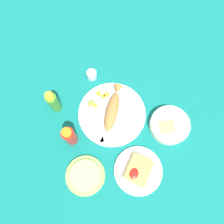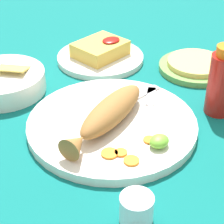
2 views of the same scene
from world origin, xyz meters
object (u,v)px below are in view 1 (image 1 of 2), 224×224
at_px(fork_near, 109,130).
at_px(guacamole_bowl, 170,125).
at_px(tortilla_plate, 85,176).
at_px(hot_sauce_bottle_red, 70,136).
at_px(salt_cup, 92,75).
at_px(hot_sauce_bottle_green, 53,102).
at_px(fork_far, 99,126).
at_px(main_plate, 112,114).
at_px(side_plate_fries, 138,171).
at_px(fried_fish, 113,109).

relative_size(fork_near, guacamole_bowl, 0.99).
relative_size(fork_near, tortilla_plate, 1.03).
distance_m(hot_sauce_bottle_red, salt_cup, 0.35).
bearing_deg(hot_sauce_bottle_green, guacamole_bowl, 105.02).
relative_size(fork_far, guacamole_bowl, 0.86).
bearing_deg(fork_far, guacamole_bowl, 81.03).
bearing_deg(salt_cup, hot_sauce_bottle_red, 10.97).
xyz_separation_m(hot_sauce_bottle_red, tortilla_plate, (0.12, 0.14, -0.06)).
height_order(main_plate, side_plate_fries, main_plate).
bearing_deg(salt_cup, fork_near, 42.56).
relative_size(main_plate, salt_cup, 6.49).
xyz_separation_m(fork_near, hot_sauce_bottle_red, (0.11, -0.14, 0.05)).
bearing_deg(guacamole_bowl, salt_cup, -100.14).
height_order(salt_cup, side_plate_fries, salt_cup).
height_order(fried_fish, hot_sauce_bottle_red, hot_sauce_bottle_red).
distance_m(fork_far, hot_sauce_bottle_red, 0.15).
relative_size(salt_cup, guacamole_bowl, 0.27).
distance_m(fork_near, side_plate_fries, 0.23).
relative_size(main_plate, guacamole_bowl, 1.77).
height_order(fork_near, salt_cup, salt_cup).
distance_m(hot_sauce_bottle_red, tortilla_plate, 0.19).
distance_m(fork_far, guacamole_bowl, 0.34).
xyz_separation_m(fork_far, hot_sauce_bottle_red, (0.11, -0.09, 0.05)).
distance_m(fork_near, hot_sauce_bottle_red, 0.19).
relative_size(main_plate, tortilla_plate, 1.84).
height_order(main_plate, hot_sauce_bottle_green, hot_sauce_bottle_green).
distance_m(fork_far, side_plate_fries, 0.28).
bearing_deg(fried_fish, fork_far, -26.26).
relative_size(fork_near, fork_far, 1.16).
height_order(fork_far, side_plate_fries, fork_far).
bearing_deg(hot_sauce_bottle_red, fork_far, 140.57).
distance_m(main_plate, fried_fish, 0.04).
bearing_deg(tortilla_plate, guacamole_bowl, 145.64).
relative_size(hot_sauce_bottle_green, side_plate_fries, 0.70).
bearing_deg(fork_near, tortilla_plate, 4.05).
xyz_separation_m(main_plate, fork_far, (0.08, -0.03, 0.01)).
relative_size(hot_sauce_bottle_green, salt_cup, 3.03).
height_order(fork_near, tortilla_plate, fork_near).
bearing_deg(guacamole_bowl, fried_fish, -80.52).
distance_m(fork_far, salt_cup, 0.28).
xyz_separation_m(guacamole_bowl, tortilla_plate, (0.38, -0.26, -0.02)).
bearing_deg(side_plate_fries, guacamole_bowl, 168.66).
height_order(fried_fish, guacamole_bowl, fried_fish).
bearing_deg(fork_far, hot_sauce_bottle_red, -74.00).
relative_size(side_plate_fries, tortilla_plate, 1.22).
bearing_deg(fork_near, side_plate_fries, 66.35).
bearing_deg(fork_far, hot_sauce_bottle_green, -124.42).
height_order(hot_sauce_bottle_red, hot_sauce_bottle_green, hot_sauce_bottle_green).
bearing_deg(salt_cup, main_plate, 52.08).
height_order(fried_fish, fork_far, fried_fish).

